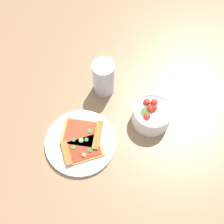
{
  "coord_description": "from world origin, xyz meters",
  "views": [
    {
      "loc": [
        0.22,
        0.27,
        0.91
      ],
      "look_at": [
        -0.13,
        -0.01,
        0.03
      ],
      "focal_mm": 49.49,
      "sensor_mm": 36.0,
      "label": 1
    }
  ],
  "objects_px": {
    "pizza_slice_near": "(85,134)",
    "soda_glass": "(104,78)",
    "pizza_slice_far": "(79,150)",
    "salad_bowl": "(152,115)",
    "plate": "(81,142)"
  },
  "relations": [
    {
      "from": "salad_bowl",
      "to": "plate",
      "type": "bearing_deg",
      "value": -30.47
    },
    {
      "from": "pizza_slice_near",
      "to": "pizza_slice_far",
      "type": "height_order",
      "value": "pizza_slice_near"
    },
    {
      "from": "pizza_slice_near",
      "to": "soda_glass",
      "type": "xyz_separation_m",
      "value": [
        -0.18,
        -0.07,
        0.04
      ]
    },
    {
      "from": "pizza_slice_far",
      "to": "pizza_slice_near",
      "type": "bearing_deg",
      "value": -157.25
    },
    {
      "from": "soda_glass",
      "to": "pizza_slice_near",
      "type": "bearing_deg",
      "value": 21.9
    },
    {
      "from": "pizza_slice_far",
      "to": "salad_bowl",
      "type": "bearing_deg",
      "value": 155.79
    },
    {
      "from": "pizza_slice_near",
      "to": "soda_glass",
      "type": "distance_m",
      "value": 0.19
    },
    {
      "from": "pizza_slice_far",
      "to": "plate",
      "type": "bearing_deg",
      "value": -141.76
    },
    {
      "from": "plate",
      "to": "pizza_slice_near",
      "type": "bearing_deg",
      "value": -174.52
    },
    {
      "from": "soda_glass",
      "to": "plate",
      "type": "bearing_deg",
      "value": 19.93
    },
    {
      "from": "pizza_slice_far",
      "to": "salad_bowl",
      "type": "xyz_separation_m",
      "value": [
        -0.23,
        0.1,
        0.02
      ]
    },
    {
      "from": "pizza_slice_near",
      "to": "salad_bowl",
      "type": "distance_m",
      "value": 0.22
    },
    {
      "from": "soda_glass",
      "to": "pizza_slice_far",
      "type": "bearing_deg",
      "value": 22.09
    },
    {
      "from": "plate",
      "to": "pizza_slice_near",
      "type": "xyz_separation_m",
      "value": [
        -0.03,
        -0.0,
        0.01
      ]
    },
    {
      "from": "pizza_slice_near",
      "to": "pizza_slice_far",
      "type": "relative_size",
      "value": 1.07
    }
  ]
}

